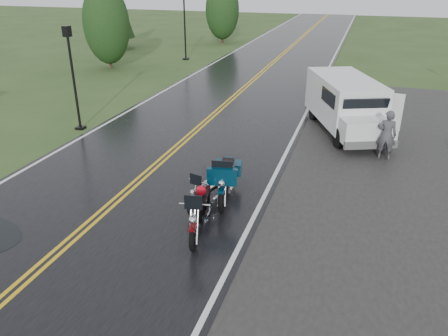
% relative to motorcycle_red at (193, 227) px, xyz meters
% --- Properties ---
extents(ground, '(120.00, 120.00, 0.00)m').
position_rel_motorcycle_red_xyz_m(ground, '(-2.88, 0.44, -0.65)').
color(ground, '#2D471E').
rests_on(ground, ground).
extents(road, '(8.00, 100.00, 0.04)m').
position_rel_motorcycle_red_xyz_m(road, '(-2.88, 10.44, -0.63)').
color(road, black).
rests_on(road, ground).
extents(motorcycle_red, '(1.21, 2.30, 1.29)m').
position_rel_motorcycle_red_xyz_m(motorcycle_red, '(0.00, 0.00, 0.00)').
color(motorcycle_red, '#50090B').
rests_on(motorcycle_red, ground).
extents(motorcycle_teal, '(1.31, 2.49, 1.40)m').
position_rel_motorcycle_red_xyz_m(motorcycle_teal, '(0.08, 1.76, 0.05)').
color(motorcycle_teal, '#05293C').
rests_on(motorcycle_teal, ground).
extents(motorcycle_silver, '(1.15, 1.99, 1.11)m').
position_rel_motorcycle_red_xyz_m(motorcycle_silver, '(-0.53, 1.40, -0.09)').
color(motorcycle_silver, '#9B9DA2').
rests_on(motorcycle_silver, ground).
extents(van_white, '(3.89, 5.65, 2.08)m').
position_rel_motorcycle_red_xyz_m(van_white, '(2.57, 7.42, 0.39)').
color(van_white, white).
rests_on(van_white, ground).
extents(person_at_van, '(0.63, 0.43, 1.66)m').
position_rel_motorcycle_red_xyz_m(person_at_van, '(4.09, 6.85, 0.19)').
color(person_at_van, '#444448').
rests_on(person_at_van, ground).
extents(lamp_post_near_left, '(0.34, 0.34, 3.98)m').
position_rel_motorcycle_red_xyz_m(lamp_post_near_left, '(-7.36, 6.41, 1.34)').
color(lamp_post_near_left, black).
rests_on(lamp_post_near_left, ground).
extents(lamp_post_far_left, '(0.39, 0.39, 4.57)m').
position_rel_motorcycle_red_xyz_m(lamp_post_far_left, '(-9.04, 21.54, 1.64)').
color(lamp_post_far_left, black).
rests_on(lamp_post_far_left, ground).
extents(tree_left_mid, '(2.85, 2.85, 4.46)m').
position_rel_motorcycle_red_xyz_m(tree_left_mid, '(-12.45, 17.16, 1.58)').
color(tree_left_mid, '#1E3D19').
rests_on(tree_left_mid, ground).
extents(tree_left_far, '(2.84, 2.84, 4.37)m').
position_rel_motorcycle_red_xyz_m(tree_left_far, '(-8.99, 29.77, 1.54)').
color(tree_left_far, '#1E3D19').
rests_on(tree_left_far, ground).
extents(pine_left_far, '(2.41, 2.41, 5.02)m').
position_rel_motorcycle_red_xyz_m(pine_left_far, '(-15.85, 24.30, 1.86)').
color(pine_left_far, '#1E3D19').
rests_on(pine_left_far, ground).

